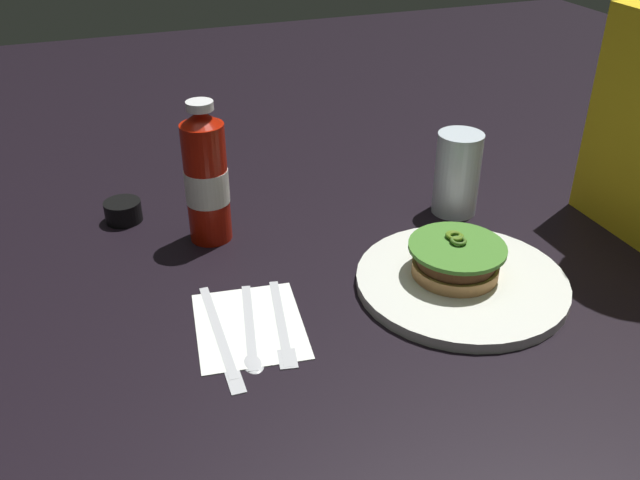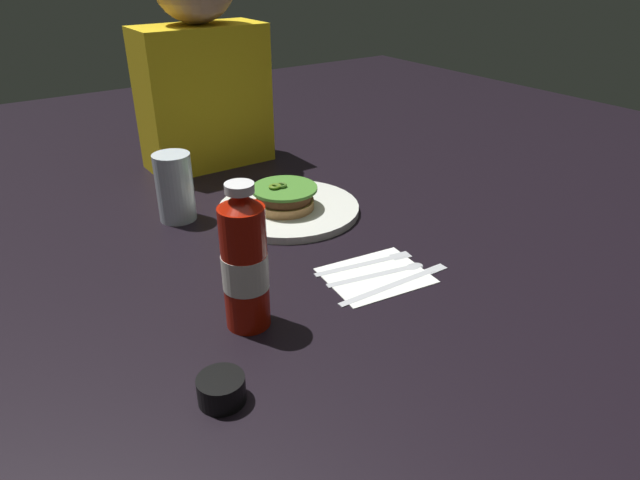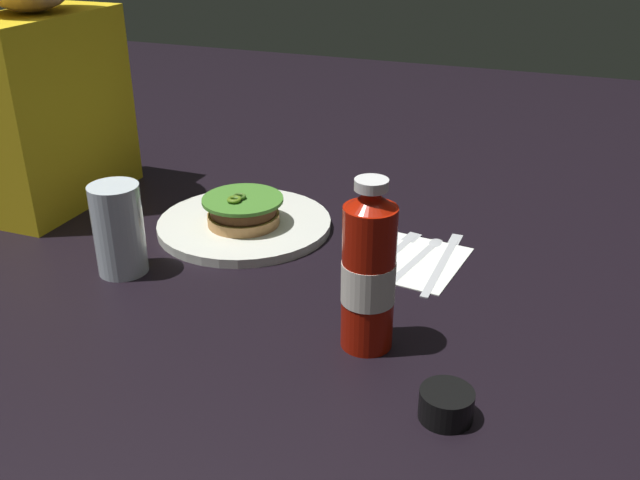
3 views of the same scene
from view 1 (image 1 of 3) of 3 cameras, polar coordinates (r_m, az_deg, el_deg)
The scene contains 10 objects.
ground_plane at distance 0.99m, azimuth 1.45°, elevation -2.74°, with size 3.00×3.00×0.00m, color black.
dinner_plate at distance 0.98m, azimuth 11.62°, elevation -3.42°, with size 0.29×0.29×0.02m, color silver.
burger_sandwich at distance 0.97m, azimuth 11.20°, elevation -1.58°, with size 0.13×0.13×0.05m.
ketchup_bottle at distance 1.04m, azimuth -9.40°, elevation 5.06°, with size 0.07×0.07×0.22m.
water_glass at distance 1.15m, azimuth 11.29°, elevation 5.42°, with size 0.07×0.07×0.14m, color silver.
condiment_cup at distance 1.16m, azimuth -16.00°, elevation 2.31°, with size 0.06×0.06×0.03m, color black.
napkin at distance 0.89m, azimuth -5.87°, elevation -7.01°, with size 0.17×0.14×0.00m, color white.
butter_knife at distance 0.87m, azimuth -8.14°, elevation -8.22°, with size 0.22×0.02×0.00m.
spoon_utensil at distance 0.87m, azimuth -5.78°, elevation -7.98°, with size 0.18×0.05×0.00m.
fork_utensil at distance 0.88m, azimuth -3.15°, elevation -7.24°, with size 0.18×0.05×0.00m.
Camera 1 is at (0.77, -0.31, 0.54)m, focal length 38.62 mm.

